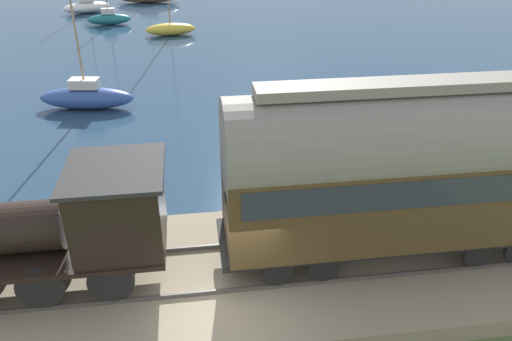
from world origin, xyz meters
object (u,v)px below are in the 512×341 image
Objects in this scene: passenger_coach at (400,165)px; steam_locomotive at (64,221)px; rowboat_near_shore at (252,142)px; sailboat_blue at (87,96)px; sailboat_white at (87,6)px; rowboat_far_out at (343,102)px; sailboat_yellow at (171,28)px; sailboat_teal at (109,18)px.

steam_locomotive is at bearing 90.00° from passenger_coach.
steam_locomotive is at bearing -161.75° from rowboat_near_shore.
sailboat_blue is 0.96× the size of sailboat_white.
steam_locomotive is at bearing 165.21° from sailboat_white.
rowboat_far_out is at bearing -88.16° from sailboat_blue.
sailboat_yellow is 1.20× the size of sailboat_white.
rowboat_far_out is (4.09, -5.12, -0.04)m from rowboat_near_shore.
sailboat_yellow reaches higher than passenger_coach.
sailboat_teal is 2.59× the size of rowboat_near_shore.
steam_locomotive reaches higher than rowboat_far_out.
rowboat_near_shore reaches higher than rowboat_far_out.
sailboat_teal is (4.48, 5.13, -0.01)m from sailboat_yellow.
rowboat_far_out is (12.42, -10.76, -2.18)m from steam_locomotive.
passenger_coach is (0.00, -8.26, 0.90)m from steam_locomotive.
passenger_coach is 4.54× the size of rowboat_far_out.
sailboat_blue is at bearing 165.56° from sailboat_white.
passenger_coach is 29.66m from sailboat_yellow.
passenger_coach is 9.24m from rowboat_near_shore.
sailboat_blue reaches higher than rowboat_near_shore.
passenger_coach is at bearing -172.63° from sailboat_yellow.
sailboat_white is (38.86, 5.70, -1.80)m from steam_locomotive.
sailboat_blue is 12.73m from rowboat_far_out.
steam_locomotive is 0.87× the size of sailboat_blue.
steam_locomotive is 14.10m from sailboat_blue.
sailboat_yellow reaches higher than sailboat_teal.
passenger_coach is 35.33m from sailboat_teal.
sailboat_yellow reaches higher than steam_locomotive.
sailboat_yellow is at bearing -134.40° from sailboat_teal.
sailboat_white is (9.99, 7.75, 0.04)m from sailboat_yellow.
rowboat_near_shore is (-5.54, -7.52, -0.39)m from sailboat_blue.
sailboat_blue reaches higher than rowboat_far_out.
sailboat_blue is (13.86, 1.87, -1.76)m from steam_locomotive.
sailboat_yellow is at bearing -165.33° from sailboat_white.
passenger_coach is at bearing -135.46° from sailboat_blue.
rowboat_far_out is (-1.45, -12.64, -0.42)m from sailboat_blue.
sailboat_teal is at bearing 44.10° from sailboat_yellow.
rowboat_far_out is at bearing -156.86° from sailboat_yellow.
sailboat_blue is 25.28m from sailboat_white.
sailboat_blue reaches higher than passenger_coach.
steam_locomotive is at bearing 171.17° from sailboat_yellow.
sailboat_yellow is 12.64m from sailboat_white.
passenger_coach is at bearing 176.63° from sailboat_white.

